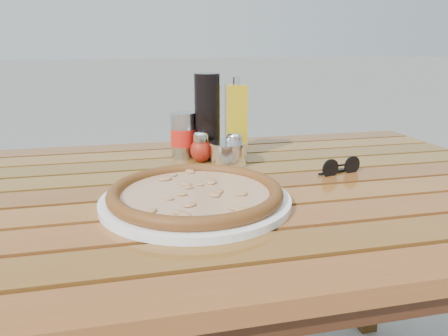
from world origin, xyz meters
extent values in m
cube|color=#3C250D|center=(0.64, 0.39, 0.35)|extent=(0.06, 0.06, 0.70)
cube|color=#361A0C|center=(0.00, 0.00, 0.70)|extent=(1.36, 0.86, 0.04)
cube|color=#58290F|center=(0.00, -0.41, 0.73)|extent=(1.40, 0.09, 0.03)
cube|color=#512C0E|center=(0.00, -0.30, 0.73)|extent=(1.40, 0.09, 0.03)
cube|color=#592B0F|center=(0.00, -0.20, 0.73)|extent=(1.40, 0.09, 0.03)
cube|color=#5E3010|center=(0.00, -0.10, 0.73)|extent=(1.40, 0.09, 0.03)
cube|color=#52280E|center=(0.00, 0.00, 0.73)|extent=(1.40, 0.09, 0.03)
cube|color=#55340F|center=(0.00, 0.10, 0.73)|extent=(1.40, 0.09, 0.03)
cube|color=#4E2F0D|center=(0.00, 0.20, 0.73)|extent=(1.40, 0.09, 0.03)
cube|color=#5C3510|center=(0.00, 0.30, 0.73)|extent=(1.40, 0.09, 0.03)
cube|color=#4E280D|center=(0.00, 0.41, 0.73)|extent=(1.40, 0.09, 0.03)
cylinder|color=white|center=(-0.09, -0.11, 0.76)|extent=(0.44, 0.44, 0.01)
cylinder|color=beige|center=(-0.09, -0.11, 0.77)|extent=(0.40, 0.40, 0.01)
torus|color=black|center=(-0.09, -0.11, 0.77)|extent=(0.43, 0.43, 0.03)
ellipsoid|color=#AB2513|center=(-0.02, 0.19, 0.78)|extent=(0.06, 0.06, 0.06)
cylinder|color=silver|center=(-0.02, 0.19, 0.81)|extent=(0.05, 0.05, 0.02)
ellipsoid|color=white|center=(-0.02, 0.19, 0.82)|extent=(0.04, 0.04, 0.02)
ellipsoid|color=#3B3E19|center=(0.06, 0.15, 0.78)|extent=(0.07, 0.07, 0.06)
cylinder|color=silver|center=(0.06, 0.15, 0.81)|extent=(0.05, 0.05, 0.02)
ellipsoid|color=silver|center=(0.06, 0.15, 0.82)|extent=(0.05, 0.05, 0.02)
cylinder|color=black|center=(0.00, 0.23, 0.86)|extent=(0.07, 0.07, 0.22)
cylinder|color=#B7B8BC|center=(-0.06, 0.25, 0.81)|extent=(0.07, 0.07, 0.12)
cylinder|color=red|center=(-0.06, 0.25, 0.81)|extent=(0.08, 0.08, 0.04)
cube|color=#B89913|center=(0.08, 0.23, 0.84)|extent=(0.06, 0.06, 0.19)
cylinder|color=silver|center=(0.08, 0.23, 0.95)|extent=(0.02, 0.02, 0.02)
cylinder|color=white|center=(0.04, 0.14, 0.78)|extent=(0.10, 0.10, 0.05)
cylinder|color=silver|center=(0.04, 0.14, 0.81)|extent=(0.11, 0.11, 0.01)
sphere|color=silver|center=(0.04, 0.14, 0.81)|extent=(0.02, 0.02, 0.01)
cylinder|color=black|center=(0.25, 0.00, 0.77)|extent=(0.04, 0.01, 0.04)
cylinder|color=black|center=(0.31, 0.02, 0.77)|extent=(0.04, 0.01, 0.04)
cube|color=black|center=(0.28, 0.01, 0.77)|extent=(0.02, 0.01, 0.00)
cube|color=black|center=(0.26, 0.02, 0.75)|extent=(0.09, 0.03, 0.00)
cube|color=black|center=(0.28, 0.03, 0.75)|extent=(0.09, 0.03, 0.00)
camera|label=1|loc=(-0.21, -0.88, 1.04)|focal=35.00mm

